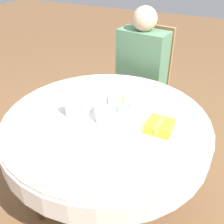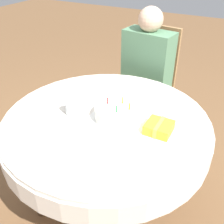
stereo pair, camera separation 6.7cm
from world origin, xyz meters
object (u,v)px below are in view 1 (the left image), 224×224
(birthday_cake, at_px, (119,112))
(gift_box, at_px, (160,126))
(person, at_px, (141,65))
(chair, at_px, (145,81))
(drinking_glass, at_px, (70,108))

(birthday_cake, height_order, gift_box, birthday_cake)
(birthday_cake, bearing_deg, person, 100.75)
(chair, bearing_deg, birthday_cake, -73.39)
(gift_box, bearing_deg, drinking_glass, -170.84)
(drinking_glass, relative_size, gift_box, 0.75)
(gift_box, bearing_deg, birthday_cake, 176.30)
(person, relative_size, gift_box, 8.18)
(chair, bearing_deg, person, -90.00)
(chair, relative_size, gift_box, 6.91)
(person, bearing_deg, birthday_cake, -71.38)
(birthday_cake, distance_m, drinking_glass, 0.28)
(birthday_cake, xyz_separation_m, drinking_glass, (-0.26, -0.10, 0.02))
(chair, distance_m, birthday_cake, 0.93)
(person, distance_m, gift_box, 0.90)
(chair, height_order, drinking_glass, chair)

